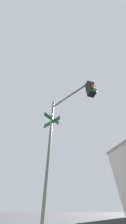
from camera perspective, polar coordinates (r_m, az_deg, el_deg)
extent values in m
cylinder|color=slate|center=(4.61, -7.47, -18.70)|extent=(0.12, 0.12, 5.62)
cylinder|color=slate|center=(5.47, 3.24, 8.53)|extent=(1.98, 1.36, 0.09)
cube|color=black|center=(4.80, 14.56, 12.04)|extent=(0.28, 0.28, 0.80)
sphere|color=red|center=(4.97, 15.57, 14.57)|extent=(0.18, 0.18, 0.18)
sphere|color=orange|center=(4.77, 16.14, 12.92)|extent=(0.18, 0.18, 0.18)
sphere|color=green|center=(4.57, 16.74, 11.14)|extent=(0.18, 0.18, 0.18)
cube|color=#0F5128|center=(5.28, -6.20, -5.54)|extent=(0.94, 0.64, 0.20)
cube|color=#0F5128|center=(5.41, -6.03, -3.69)|extent=(0.59, 0.86, 0.20)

